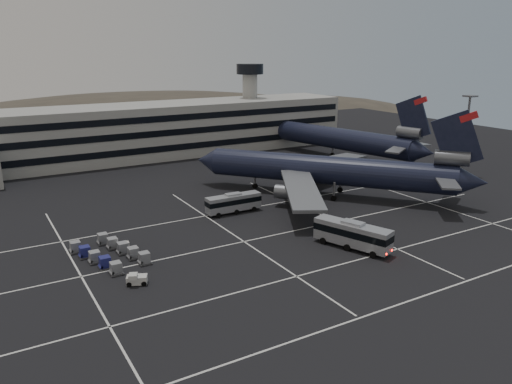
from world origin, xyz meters
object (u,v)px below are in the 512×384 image
Objects in this scene: trijet_main at (330,170)px; uld_cluster at (109,253)px; bus_near at (352,234)px; tug_a at (124,247)px; bus_far at (233,202)px.

trijet_main reaches higher than uld_cluster.
trijet_main is at bearing 38.53° from bus_near.
tug_a is at bearing 149.74° from trijet_main.
bus_near is at bearing -24.58° from uld_cluster.
bus_far is (-7.25, 23.44, -0.31)m from bus_near.
uld_cluster is (-31.72, 14.51, -1.48)m from bus_near.
uld_cluster is (-24.47, -8.93, -1.17)m from bus_far.
tug_a is 0.18× the size of uld_cluster.
bus_far is 0.74× the size of uld_cluster.
uld_cluster is (-2.50, -1.48, 0.15)m from tug_a.
bus_near is (-14.30, -23.24, -2.97)m from trijet_main.
bus_near is 34.92m from uld_cluster.
bus_near reaches higher than tug_a.
trijet_main is 21.81m from bus_far.
trijet_main is 47.06m from uld_cluster.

